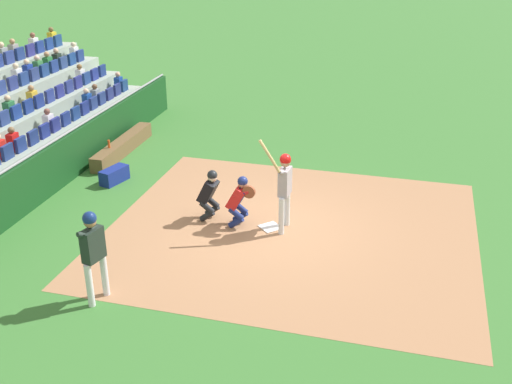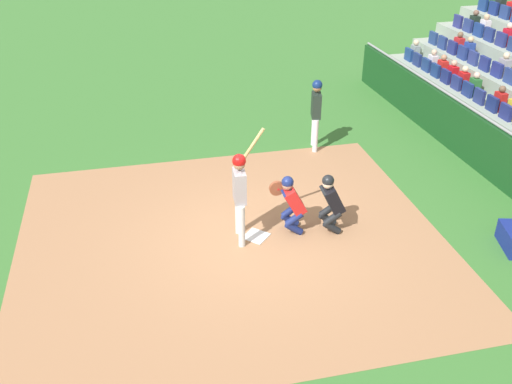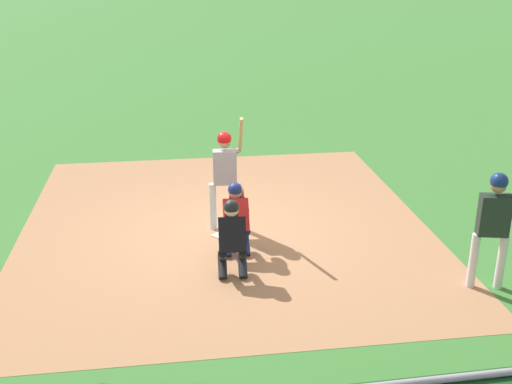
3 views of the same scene
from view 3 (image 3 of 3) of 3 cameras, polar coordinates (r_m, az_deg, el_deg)
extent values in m
plane|color=#387330|center=(11.28, -2.60, -4.03)|extent=(160.00, 160.00, 0.00)
cube|color=#A57651|center=(11.73, -2.89, -2.99)|extent=(7.69, 8.46, 0.01)
cube|color=white|center=(11.27, -2.60, -3.95)|extent=(0.62, 0.62, 0.02)
cylinder|color=silver|center=(11.39, -4.00, -1.35)|extent=(0.14, 0.14, 0.89)
cylinder|color=silver|center=(11.40, -1.67, -1.29)|extent=(0.14, 0.14, 0.89)
cube|color=#9E949C|center=(11.13, -2.91, 2.30)|extent=(0.44, 0.25, 0.63)
sphere|color=#A77E5E|center=(10.99, -2.95, 4.62)|extent=(0.23, 0.23, 0.23)
sphere|color=red|center=(10.97, -2.96, 4.94)|extent=(0.26, 0.26, 0.26)
cylinder|color=#9E949C|center=(11.01, -2.66, 3.75)|extent=(0.46, 0.18, 0.14)
cylinder|color=#9E949C|center=(11.02, -1.78, 3.77)|extent=(0.17, 0.15, 0.13)
cylinder|color=tan|center=(10.67, -1.43, 5.29)|extent=(0.09, 0.51, 0.73)
sphere|color=black|center=(10.99, -1.51, 3.86)|extent=(0.06, 0.06, 0.06)
cylinder|color=navy|center=(10.53, -2.71, -5.03)|extent=(0.16, 0.39, 0.34)
cylinder|color=navy|center=(10.43, -2.73, -3.94)|extent=(0.16, 0.39, 0.33)
cylinder|color=navy|center=(10.55, -0.97, -4.95)|extent=(0.16, 0.39, 0.34)
cylinder|color=navy|center=(10.45, -0.97, -3.86)|extent=(0.16, 0.39, 0.33)
cube|color=red|center=(10.29, -1.87, -2.18)|extent=(0.44, 0.50, 0.60)
cube|color=navy|center=(10.39, -1.92, -1.94)|extent=(0.39, 0.29, 0.43)
sphere|color=#AE7860|center=(10.28, -1.95, -0.09)|extent=(0.22, 0.22, 0.22)
cube|color=black|center=(10.28, -1.95, -0.09)|extent=(0.20, 0.14, 0.19)
sphere|color=navy|center=(10.25, -1.95, 0.22)|extent=(0.24, 0.24, 0.24)
cylinder|color=brown|center=(10.50, -1.37, -0.34)|extent=(0.08, 0.30, 0.30)
cylinder|color=red|center=(10.37, -1.11, -1.03)|extent=(0.14, 0.40, 0.22)
cylinder|color=black|center=(9.85, -3.11, -6.98)|extent=(0.17, 0.39, 0.34)
cylinder|color=black|center=(9.75, -3.14, -5.84)|extent=(0.17, 0.39, 0.33)
cylinder|color=black|center=(9.86, -1.24, -6.91)|extent=(0.17, 0.39, 0.34)
cylinder|color=black|center=(9.76, -1.25, -5.77)|extent=(0.17, 0.39, 0.33)
cube|color=black|center=(9.57, -2.21, -3.99)|extent=(0.45, 0.49, 0.60)
cube|color=black|center=(9.68, -2.25, -3.70)|extent=(0.40, 0.28, 0.44)
sphere|color=beige|center=(9.54, -2.28, -1.74)|extent=(0.22, 0.22, 0.22)
cube|color=black|center=(9.54, -2.28, -1.74)|extent=(0.21, 0.14, 0.20)
sphere|color=black|center=(9.52, -2.28, -1.40)|extent=(0.24, 0.24, 0.24)
cylinder|color=silver|center=(9.97, 19.41, -6.00)|extent=(0.16, 0.16, 0.89)
cylinder|color=silver|center=(10.09, 21.69, -5.99)|extent=(0.16, 0.16, 0.89)
cube|color=#1F2C25|center=(9.73, 21.12, -2.02)|extent=(0.48, 0.32, 0.63)
sphere|color=#A6724C|center=(9.56, 21.48, 0.57)|extent=(0.23, 0.23, 0.23)
sphere|color=navy|center=(9.54, 21.53, 0.92)|extent=(0.26, 0.26, 0.26)
cylinder|color=#1F2C25|center=(9.61, 21.69, -0.44)|extent=(0.47, 0.24, 0.14)
camera|label=1|loc=(18.79, 40.37, 22.21)|focal=43.01mm
camera|label=2|loc=(14.94, -45.84, 21.59)|focal=40.09mm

